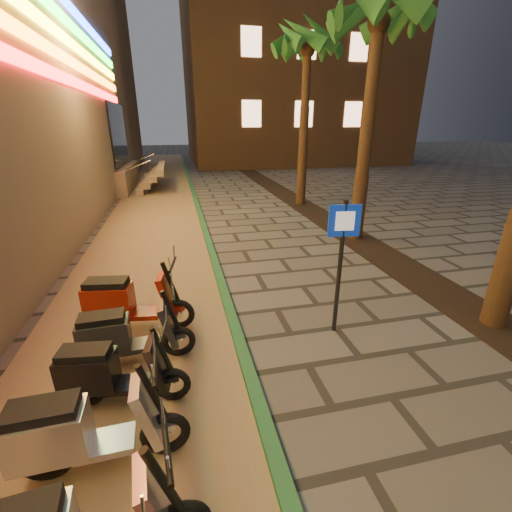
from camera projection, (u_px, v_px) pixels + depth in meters
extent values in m
plane|color=#474442|center=(367.00, 469.00, 3.52)|extent=(120.00, 120.00, 0.00)
cube|color=#8C7251|center=(153.00, 224.00, 12.07)|extent=(3.40, 60.00, 0.01)
cube|color=#235F36|center=(202.00, 220.00, 12.41)|extent=(0.18, 60.00, 0.10)
cube|color=black|center=(393.00, 261.00, 8.81)|extent=(1.20, 40.00, 0.02)
cube|color=black|center=(119.00, 134.00, 17.94)|extent=(0.08, 5.00, 3.00)
cube|color=gray|center=(84.00, 178.00, 18.31)|extent=(5.00, 6.00, 1.20)
cube|color=#FF1414|center=(15.00, 57.00, 6.42)|extent=(0.06, 26.00, 0.28)
cube|color=orange|center=(7.00, 22.00, 6.22)|extent=(0.06, 26.00, 0.28)
cube|color=gray|center=(144.00, 185.00, 19.10)|extent=(0.35, 5.00, 0.30)
cube|color=gray|center=(149.00, 179.00, 19.06)|extent=(0.35, 5.00, 0.30)
cube|color=gray|center=(155.00, 173.00, 19.03)|extent=(0.35, 5.00, 0.30)
cube|color=gray|center=(161.00, 168.00, 18.99)|extent=(0.35, 5.00, 0.30)
cylinder|color=silver|center=(129.00, 169.00, 16.80)|extent=(2.09, 0.06, 0.81)
cylinder|color=silver|center=(137.00, 161.00, 20.43)|extent=(2.09, 0.06, 0.81)
cube|color=brown|center=(287.00, 12.00, 29.97)|extent=(18.00, 16.00, 25.00)
cube|color=#FFBE8C|center=(252.00, 114.00, 24.70)|extent=(1.40, 0.06, 1.80)
cube|color=#FFBE8C|center=(304.00, 114.00, 25.53)|extent=(1.40, 0.06, 1.80)
cube|color=#FFBE8C|center=(353.00, 114.00, 26.37)|extent=(1.40, 0.06, 1.80)
cube|color=#FFBE8C|center=(251.00, 42.00, 23.07)|extent=(1.40, 0.06, 1.80)
cube|color=#FFBE8C|center=(307.00, 45.00, 23.91)|extent=(1.40, 0.06, 1.80)
cube|color=#FFBE8C|center=(359.00, 47.00, 24.74)|extent=(1.40, 0.06, 1.80)
cylinder|color=#472D19|center=(366.00, 142.00, 9.61)|extent=(0.40, 0.40, 5.70)
sphere|color=#472D19|center=(379.00, 22.00, 8.58)|extent=(0.56, 0.56, 0.56)
cone|color=#204F18|center=(413.00, 3.00, 8.60)|extent=(0.60, 1.93, 1.52)
cone|color=#204F18|center=(392.00, 10.00, 9.07)|extent=(1.70, 1.86, 1.52)
cone|color=#204F18|center=(368.00, 12.00, 9.24)|extent=(2.00, 0.93, 1.52)
cone|color=#204F18|center=(350.00, 9.00, 9.02)|extent=(1.97, 1.48, 1.52)
cone|color=#204F18|center=(345.00, 2.00, 8.51)|extent=(1.22, 2.02, 1.52)
cylinder|color=#472D19|center=(304.00, 133.00, 14.10)|extent=(0.40, 0.40, 5.95)
sphere|color=#472D19|center=(308.00, 50.00, 13.03)|extent=(0.56, 0.56, 0.56)
cone|color=#204F18|center=(330.00, 37.00, 13.05)|extent=(0.60, 1.93, 1.52)
cone|color=#204F18|center=(319.00, 40.00, 13.53)|extent=(1.70, 1.86, 1.52)
cone|color=#204F18|center=(304.00, 41.00, 13.69)|extent=(2.00, 0.93, 1.52)
cone|color=#204F18|center=(291.00, 40.00, 13.47)|extent=(1.97, 1.48, 1.52)
cone|color=#204F18|center=(285.00, 37.00, 12.97)|extent=(1.22, 2.02, 1.52)
cone|color=#204F18|center=(290.00, 33.00, 12.42)|extent=(1.22, 2.02, 1.52)
cone|color=#204F18|center=(304.00, 30.00, 12.08)|extent=(1.97, 1.48, 1.52)
cone|color=#204F18|center=(321.00, 31.00, 12.10)|extent=(2.00, 0.93, 1.52)
cone|color=#204F18|center=(331.00, 34.00, 12.49)|extent=(1.70, 1.86, 1.52)
cylinder|color=black|center=(339.00, 270.00, 5.50)|extent=(0.07, 0.07, 2.27)
cube|color=navy|center=(345.00, 221.00, 5.18)|extent=(0.50, 0.10, 0.50)
cube|color=white|center=(345.00, 221.00, 5.16)|extent=(0.29, 0.06, 0.29)
cube|color=#B0AEB7|center=(157.00, 504.00, 2.60)|extent=(0.32, 0.44, 0.73)
cylinder|color=black|center=(164.00, 482.00, 2.55)|extent=(0.29, 0.10, 0.77)
cylinder|color=black|center=(167.00, 448.00, 2.45)|extent=(0.11, 0.60, 0.05)
torus|color=black|center=(46.00, 459.00, 3.34)|extent=(0.53, 0.12, 0.53)
cylinder|color=silver|center=(46.00, 459.00, 3.34)|extent=(0.15, 0.11, 0.14)
torus|color=black|center=(165.00, 433.00, 3.62)|extent=(0.53, 0.12, 0.53)
cylinder|color=silver|center=(165.00, 433.00, 3.62)|extent=(0.15, 0.11, 0.14)
cube|color=silver|center=(106.00, 443.00, 3.46)|extent=(0.57, 0.36, 0.08)
cube|color=silver|center=(48.00, 435.00, 3.26)|extent=(0.72, 0.41, 0.51)
cube|color=black|center=(41.00, 411.00, 3.15)|extent=(0.64, 0.35, 0.12)
cube|color=silver|center=(148.00, 411.00, 3.46)|extent=(0.28, 0.42, 0.71)
cylinder|color=black|center=(153.00, 394.00, 3.40)|extent=(0.28, 0.08, 0.75)
cylinder|color=black|center=(155.00, 366.00, 3.30)|extent=(0.07, 0.59, 0.04)
cube|color=silver|center=(164.00, 425.00, 3.57)|extent=(0.23, 0.15, 0.06)
torus|color=black|center=(86.00, 390.00, 4.24)|extent=(0.50, 0.16, 0.49)
cylinder|color=silver|center=(86.00, 390.00, 4.24)|extent=(0.14, 0.11, 0.13)
torus|color=black|center=(172.00, 384.00, 4.33)|extent=(0.50, 0.16, 0.49)
cylinder|color=silver|center=(172.00, 384.00, 4.33)|extent=(0.14, 0.11, 0.13)
cube|color=black|center=(128.00, 385.00, 4.27)|extent=(0.55, 0.38, 0.07)
cube|color=black|center=(88.00, 372.00, 4.15)|extent=(0.70, 0.44, 0.47)
cube|color=black|center=(84.00, 353.00, 4.05)|extent=(0.62, 0.37, 0.11)
cube|color=black|center=(159.00, 364.00, 4.21)|extent=(0.30, 0.40, 0.66)
cylinder|color=black|center=(162.00, 351.00, 4.14)|extent=(0.26, 0.10, 0.69)
cylinder|color=black|center=(164.00, 330.00, 4.04)|extent=(0.11, 0.54, 0.04)
cube|color=black|center=(171.00, 377.00, 4.29)|extent=(0.22, 0.16, 0.06)
torus|color=black|center=(102.00, 353.00, 4.90)|extent=(0.51, 0.12, 0.50)
cylinder|color=silver|center=(102.00, 353.00, 4.90)|extent=(0.14, 0.10, 0.14)
torus|color=black|center=(179.00, 341.00, 5.17)|extent=(0.51, 0.12, 0.50)
cylinder|color=silver|center=(179.00, 341.00, 5.17)|extent=(0.14, 0.10, 0.14)
cube|color=#25282A|center=(140.00, 345.00, 5.02)|extent=(0.55, 0.35, 0.08)
cube|color=#25282A|center=(105.00, 336.00, 4.82)|extent=(0.69, 0.40, 0.48)
cube|color=black|center=(101.00, 319.00, 4.72)|extent=(0.61, 0.34, 0.12)
cube|color=#25282A|center=(168.00, 324.00, 5.02)|extent=(0.28, 0.40, 0.68)
cylinder|color=black|center=(171.00, 312.00, 4.96)|extent=(0.27, 0.08, 0.72)
cylinder|color=black|center=(173.00, 292.00, 4.86)|extent=(0.07, 0.56, 0.04)
cube|color=#25282A|center=(178.00, 335.00, 5.13)|extent=(0.22, 0.14, 0.06)
torus|color=black|center=(107.00, 317.00, 5.78)|extent=(0.57, 0.19, 0.56)
cylinder|color=silver|center=(107.00, 317.00, 5.78)|extent=(0.16, 0.13, 0.15)
torus|color=black|center=(178.00, 314.00, 5.86)|extent=(0.57, 0.19, 0.56)
cylinder|color=silver|center=(178.00, 314.00, 5.86)|extent=(0.16, 0.13, 0.15)
cube|color=maroon|center=(142.00, 313.00, 5.80)|extent=(0.64, 0.45, 0.09)
cube|color=maroon|center=(109.00, 300.00, 5.67)|extent=(0.80, 0.51, 0.54)
cube|color=black|center=(106.00, 283.00, 5.56)|extent=(0.71, 0.44, 0.13)
cube|color=maroon|center=(168.00, 295.00, 5.72)|extent=(0.35, 0.47, 0.75)
cylinder|color=black|center=(171.00, 284.00, 5.65)|extent=(0.30, 0.12, 0.79)
cylinder|color=black|center=(172.00, 265.00, 5.53)|extent=(0.14, 0.62, 0.05)
cube|color=maroon|center=(178.00, 307.00, 5.82)|extent=(0.26, 0.18, 0.06)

